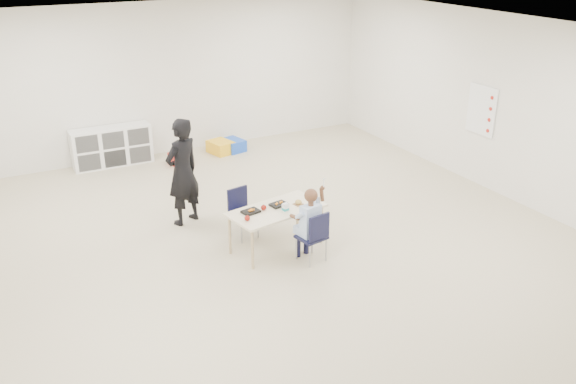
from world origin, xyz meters
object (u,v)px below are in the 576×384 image
chair_near (311,236)px  adult (183,172)px  table (276,228)px  child (312,222)px  cubby_shelf (112,146)px

chair_near → adult: bearing=109.3°
table → adult: size_ratio=0.87×
child → adult: adult is taller
table → adult: bearing=110.5°
child → chair_near: bearing=0.0°
child → cubby_shelf: bearing=96.1°
cubby_shelf → adult: (0.38, -2.90, 0.43)m
table → chair_near: (0.25, -0.50, 0.05)m
chair_near → cubby_shelf: 4.94m
child → adult: 2.12m
child → adult: (-1.05, 1.83, 0.24)m
table → chair_near: size_ratio=1.96×
child → cubby_shelf: child is taller
table → child: bearing=-74.3°
adult → child: bearing=95.4°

